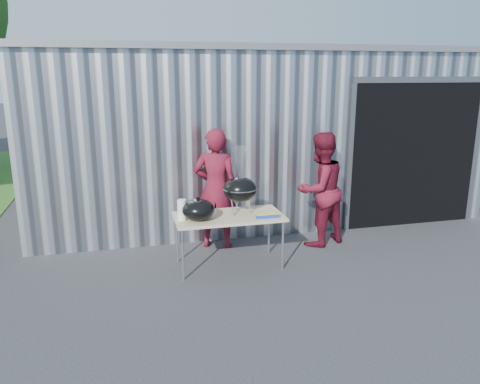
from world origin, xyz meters
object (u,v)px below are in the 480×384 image
object	(u,v)px
person_cook	(216,189)
folding_table	(229,218)
kettle_grill	(240,184)
person_bystander	(320,189)

from	to	relation	value
person_cook	folding_table	bearing A→B (deg)	110.34
folding_table	kettle_grill	world-z (taller)	kettle_grill
person_bystander	person_cook	bearing A→B (deg)	-30.81
kettle_grill	person_bystander	world-z (taller)	person_bystander
folding_table	person_cook	size ratio (longest dim) A/B	0.80
kettle_grill	person_cook	distance (m)	0.80
person_cook	person_bystander	bearing A→B (deg)	-171.09
kettle_grill	person_cook	world-z (taller)	person_cook
person_bystander	folding_table	bearing A→B (deg)	-2.46
folding_table	person_bystander	bearing A→B (deg)	18.26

